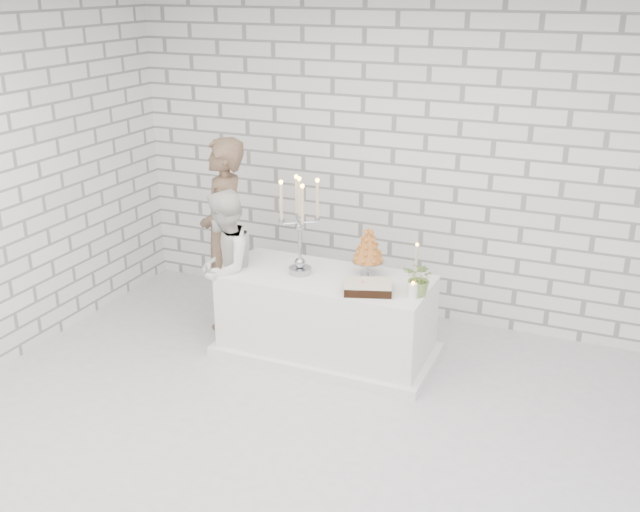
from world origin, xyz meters
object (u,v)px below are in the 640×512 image
Objects in this scene: candelabra at (300,226)px; groom at (224,234)px; cake_table at (326,316)px; croquembouche at (368,252)px; bride at (225,268)px.

groom is at bearing 164.87° from candelabra.
cake_table is 4.10× the size of croquembouche.
groom is 0.42m from bride.
cake_table is at bearing 60.00° from groom.
candelabra is (-0.24, -0.03, 0.81)m from cake_table.
bride is 0.84m from candelabra.
cake_table is at bearing 7.73° from candelabra.
bride is 1.31m from croquembouche.
groom is 1.45m from croquembouche.
cake_table is 1.26m from groom.
groom reaches higher than croquembouche.
bride is (-0.94, -0.12, 0.34)m from cake_table.
cake_table is 1.25× the size of bride.
bride is 3.27× the size of croquembouche.
groom reaches higher than cake_table.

